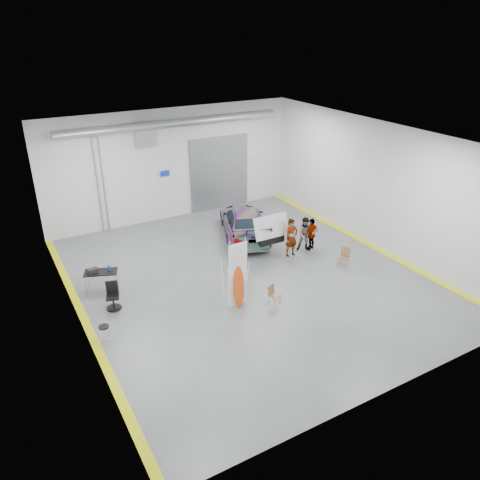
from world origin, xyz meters
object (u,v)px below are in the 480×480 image
folding_chair_far (343,261)px  work_table (99,272)px  office_chair (112,297)px  surfboard_display (238,281)px  person_b (306,234)px  folding_chair_near (274,298)px  shop_stool (105,335)px  sedan_car (244,222)px  person_a (291,237)px  person_c (312,234)px

folding_chair_far → work_table: 10.54m
office_chair → surfboard_display: bearing=-11.6°
person_b → folding_chair_near: 5.04m
work_table → folding_chair_near: bearing=-38.1°
surfboard_display → shop_stool: surfboard_display is taller
sedan_car → person_b: 3.36m
folding_chair_near → work_table: size_ratio=0.54×
folding_chair_near → office_chair: size_ratio=0.72×
person_b → sedan_car: bearing=153.4°
sedan_car → office_chair: sedan_car is taller
sedan_car → shop_stool: bearing=53.5°
folding_chair_near → shop_stool: bearing=153.6°
person_b → work_table: bearing=-153.7°
person_a → folding_chair_far: bearing=-58.4°
folding_chair_far → shop_stool: (-10.75, -0.28, 0.09)m
person_b → surfboard_display: surfboard_display is taller
folding_chair_near → shop_stool: folding_chair_near is taller
folding_chair_far → shop_stool: folding_chair_far is taller
person_b → folding_chair_far: size_ratio=1.93×
surfboard_display → folding_chair_far: surfboard_display is taller
person_a → folding_chair_far: (1.38, -2.09, -0.65)m
folding_chair_near → sedan_car: bearing=50.6°
work_table → office_chair: size_ratio=1.34×
sedan_car → person_b: bearing=141.4°
surfboard_display → folding_chair_far: bearing=2.0°
person_a → person_c: bearing=1.2°
work_table → folding_chair_far: bearing=-18.7°
work_table → person_b: bearing=-7.3°
surfboard_display → person_c: bearing=22.5°
office_chair → work_table: bearing=109.8°
sedan_car → person_b: (1.67, -2.92, 0.09)m
folding_chair_far → surfboard_display: bearing=-113.1°
office_chair → sedan_car: bearing=40.4°
person_a → person_c: size_ratio=1.15×
shop_stool → office_chair: bearing=67.6°
person_c → folding_chair_near: bearing=17.6°
person_a → surfboard_display: 5.06m
work_table → surfboard_display: bearing=-42.5°
person_a → shop_stool: bearing=-167.8°
person_a → surfboard_display: bearing=-150.7°
folding_chair_far → office_chair: size_ratio=0.81×
folding_chair_near → surfboard_display: bearing=140.2°
surfboard_display → work_table: 5.80m
person_c → shop_stool: person_c is taller
shop_stool → work_table: 3.77m
sedan_car → person_a: 3.09m
work_table → office_chair: bearing=-87.6°
person_a → person_b: (0.88, 0.07, -0.07)m
person_a → folding_chair_near: bearing=-135.7°
sedan_car → shop_stool: sedan_car is taller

